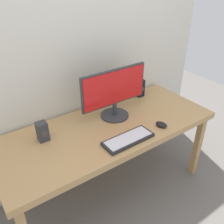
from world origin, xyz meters
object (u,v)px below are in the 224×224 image
object	(u,v)px
mouse	(161,124)
speaker_right	(139,88)
speaker_left	(42,131)
monitor	(114,92)
keyboard_primary	(128,139)
desk	(108,133)

from	to	relation	value
mouse	speaker_right	size ratio (longest dim) A/B	0.59
speaker_left	monitor	bearing A→B (deg)	-1.88
monitor	keyboard_primary	world-z (taller)	monitor
keyboard_primary	speaker_left	size ratio (longest dim) A/B	2.64
monitor	mouse	bearing A→B (deg)	-58.39
speaker_left	mouse	bearing A→B (deg)	-23.82
monitor	mouse	size ratio (longest dim) A/B	6.01
desk	mouse	bearing A→B (deg)	-34.81
mouse	speaker_right	bearing A→B (deg)	58.94
desk	keyboard_primary	xyz separation A→B (m)	(0.02, -0.24, 0.08)
monitor	keyboard_primary	xyz separation A→B (m)	(-0.12, -0.35, -0.21)
monitor	speaker_right	world-z (taller)	monitor
keyboard_primary	mouse	world-z (taller)	mouse
desk	speaker_right	xyz separation A→B (m)	(0.56, 0.28, 0.15)
desk	monitor	size ratio (longest dim) A/B	2.97
monitor	speaker_right	bearing A→B (deg)	21.96
mouse	speaker_right	xyz separation A→B (m)	(0.21, 0.52, 0.07)
desk	keyboard_primary	size ratio (longest dim) A/B	4.52
keyboard_primary	speaker_right	xyz separation A→B (m)	(0.54, 0.52, 0.07)
mouse	speaker_left	xyz separation A→B (m)	(-0.84, 0.37, 0.06)
speaker_right	monitor	bearing A→B (deg)	-158.04
monitor	keyboard_primary	bearing A→B (deg)	-109.08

